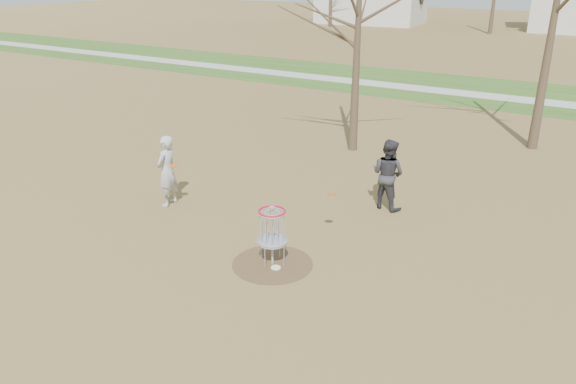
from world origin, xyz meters
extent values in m
plane|color=brown|center=(0.00, 0.00, 0.00)|extent=(160.00, 160.00, 0.00)
cube|color=#2D5119|center=(0.00, 21.00, 0.01)|extent=(160.00, 8.00, 0.01)
cube|color=#9E9E99|center=(0.00, 20.00, 0.01)|extent=(160.00, 1.50, 0.01)
cylinder|color=#47331E|center=(0.00, 0.00, 0.01)|extent=(1.80, 1.80, 0.01)
imported|color=#B1B1B1|center=(-4.23, 1.35, 0.99)|extent=(0.55, 0.76, 1.97)
imported|color=#313035|center=(0.97, 4.24, 0.97)|extent=(1.06, 0.90, 1.93)
cylinder|color=white|center=(0.16, -0.13, 0.02)|extent=(0.22, 0.22, 0.02)
cylinder|color=#E64C0C|center=(0.55, 1.75, 1.16)|extent=(0.22, 0.22, 0.08)
cylinder|color=#E5540C|center=(-3.85, 1.20, 1.25)|extent=(0.22, 0.22, 0.02)
cylinder|color=#9EA3AD|center=(0.00, 0.00, 0.68)|extent=(0.05, 0.05, 1.35)
cylinder|color=#9EA3AD|center=(0.00, 0.00, 0.55)|extent=(0.64, 0.64, 0.04)
torus|color=#9EA3AD|center=(0.00, 0.00, 1.25)|extent=(0.60, 0.60, 0.04)
torus|color=red|center=(0.00, 0.00, 1.28)|extent=(0.60, 0.60, 0.04)
cone|color=#382B1E|center=(-2.00, 8.50, 3.75)|extent=(0.32, 0.32, 7.50)
cone|color=#382B1E|center=(3.50, 12.00, 4.25)|extent=(0.36, 0.36, 8.50)
cube|color=silver|center=(-20.00, 52.00, 1.60)|extent=(11.46, 7.75, 3.20)
camera|label=1|loc=(5.92, -9.18, 6.17)|focal=35.00mm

